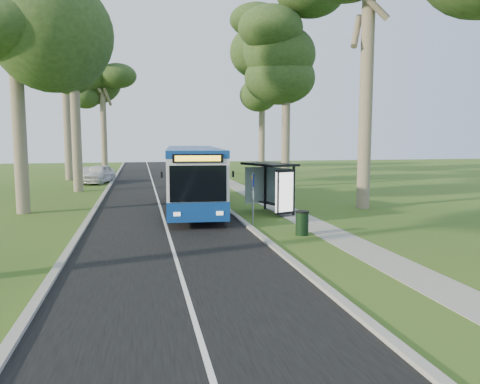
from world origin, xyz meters
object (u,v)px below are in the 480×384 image
object	(u,v)px
bus	(193,177)
car_white	(98,174)
car_silver	(92,175)
bus_shelter	(274,179)
bus_stop_sign	(253,193)
litter_bin	(302,223)

from	to	relation	value
bus	car_white	size ratio (longest dim) A/B	2.69
bus	car_silver	xyz separation A→B (m)	(-6.86, 16.36, -1.04)
bus_shelter	car_white	xyz separation A→B (m)	(-10.20, 19.12, -1.02)
bus	bus_stop_sign	bearing A→B (deg)	-65.49
bus	car_silver	distance (m)	17.77
bus_stop_sign	car_silver	bearing A→B (deg)	114.75
bus_shelter	car_silver	xyz separation A→B (m)	(-10.69, 19.11, -1.13)
car_white	bus_shelter	bearing A→B (deg)	-46.51
litter_bin	car_white	world-z (taller)	car_white
bus	litter_bin	world-z (taller)	bus
bus_shelter	car_silver	distance (m)	21.93
bus_shelter	car_white	distance (m)	21.70
bus_shelter	car_white	world-z (taller)	bus_shelter
litter_bin	car_white	distance (m)	26.25
bus_stop_sign	bus	bearing A→B (deg)	112.92
bus_stop_sign	car_white	distance (m)	23.49
car_silver	car_white	bearing A→B (deg)	-8.37
bus_shelter	car_white	bearing A→B (deg)	99.14
bus_stop_sign	bus_shelter	distance (m)	3.33
bus	car_silver	size ratio (longest dim) A/B	3.02
litter_bin	car_white	size ratio (longest dim) A/B	0.20
bus_stop_sign	car_silver	xyz separation A→B (m)	(-8.91, 21.90, -0.78)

